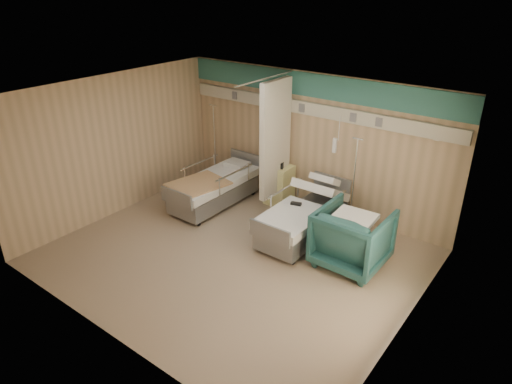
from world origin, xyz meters
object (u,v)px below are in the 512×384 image
bed_right (303,222)px  iv_stand_left (216,167)px  iv_stand_right (351,208)px  visitor_armchair (352,238)px  bed_left (214,191)px  bedside_cabinet (279,185)px

bed_right → iv_stand_left: iv_stand_left is taller
bed_right → iv_stand_left: 3.09m
iv_stand_right → iv_stand_left: iv_stand_left is taller
visitor_armchair → iv_stand_right: size_ratio=0.63×
iv_stand_right → bed_left: bearing=-160.5°
bed_left → iv_stand_left: 1.18m
visitor_armchair → iv_stand_left: size_ratio=0.60×
bed_left → iv_stand_left: (-0.75, 0.90, 0.07)m
visitor_armchair → iv_stand_left: bearing=-15.6°
iv_stand_right → iv_stand_left: bearing=-179.0°
bed_right → visitor_armchair: 1.17m
iv_stand_right → bedside_cabinet: bearing=-178.0°
iv_stand_left → bed_right: bearing=-16.9°
visitor_armchair → iv_stand_left: 4.25m
bedside_cabinet → visitor_armchair: size_ratio=0.75×
visitor_armchair → iv_stand_right: bearing=-62.8°
bed_right → bedside_cabinet: bearing=142.0°
bed_right → bedside_cabinet: size_ratio=2.54×
bed_left → visitor_armchair: size_ratio=1.91×
bedside_cabinet → iv_stand_left: 1.81m
bed_left → visitor_armchair: (3.32, -0.28, 0.20)m
iv_stand_right → visitor_armchair: bearing=-63.2°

